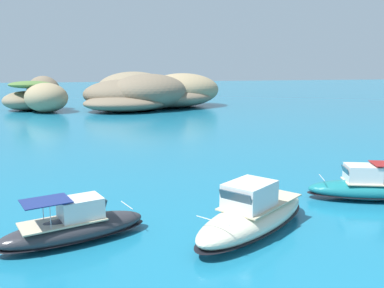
{
  "coord_description": "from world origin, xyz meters",
  "views": [
    {
      "loc": [
        -7.49,
        -6.31,
        7.15
      ],
      "look_at": [
        -1.05,
        17.78,
        2.49
      ],
      "focal_mm": 38.66,
      "sensor_mm": 36.0,
      "label": 1
    }
  ],
  "objects_px": {
    "motorboat_teal": "(367,188)",
    "motorboat_charcoal": "(75,227)",
    "motorboat_cream": "(253,215)",
    "islet_small": "(37,97)",
    "islet_large": "(150,93)"
  },
  "relations": [
    {
      "from": "motorboat_cream",
      "to": "motorboat_charcoal",
      "type": "height_order",
      "value": "motorboat_cream"
    },
    {
      "from": "motorboat_cream",
      "to": "motorboat_charcoal",
      "type": "bearing_deg",
      "value": 172.63
    },
    {
      "from": "islet_small",
      "to": "motorboat_teal",
      "type": "relative_size",
      "value": 2.07
    },
    {
      "from": "islet_large",
      "to": "islet_small",
      "type": "distance_m",
      "value": 18.88
    },
    {
      "from": "islet_large",
      "to": "motorboat_cream",
      "type": "relative_size",
      "value": 3.71
    },
    {
      "from": "islet_small",
      "to": "motorboat_teal",
      "type": "bearing_deg",
      "value": -67.97
    },
    {
      "from": "islet_small",
      "to": "motorboat_teal",
      "type": "distance_m",
      "value": 58.49
    },
    {
      "from": "motorboat_cream",
      "to": "motorboat_teal",
      "type": "relative_size",
      "value": 1.15
    },
    {
      "from": "islet_large",
      "to": "motorboat_charcoal",
      "type": "bearing_deg",
      "value": -102.47
    },
    {
      "from": "islet_large",
      "to": "islet_small",
      "type": "height_order",
      "value": "islet_large"
    },
    {
      "from": "motorboat_cream",
      "to": "islet_small",
      "type": "bearing_deg",
      "value": 103.94
    },
    {
      "from": "islet_large",
      "to": "islet_small",
      "type": "bearing_deg",
      "value": 179.89
    },
    {
      "from": "motorboat_teal",
      "to": "motorboat_charcoal",
      "type": "relative_size",
      "value": 1.05
    },
    {
      "from": "islet_small",
      "to": "motorboat_cream",
      "type": "xyz_separation_m",
      "value": [
        14.1,
        -56.79,
        -1.5
      ]
    },
    {
      "from": "islet_large",
      "to": "islet_small",
      "type": "xyz_separation_m",
      "value": [
        -18.88,
        0.03,
        -0.38
      ]
    }
  ]
}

